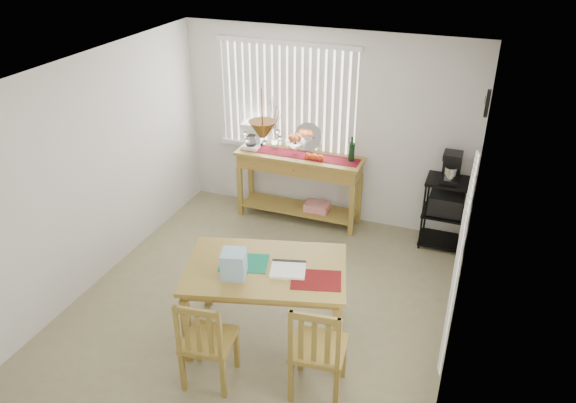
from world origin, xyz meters
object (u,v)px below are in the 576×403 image
at_px(dining_table, 266,275).
at_px(chair_right, 318,350).
at_px(sideboard, 300,171).
at_px(cart_items, 452,167).
at_px(wire_cart, 446,207).
at_px(chair_left, 207,342).

bearing_deg(dining_table, chair_right, -38.07).
height_order(sideboard, cart_items, cart_items).
distance_m(wire_cart, dining_table, 2.81).
distance_m(sideboard, chair_left, 3.21).
distance_m(sideboard, chair_right, 3.22).
height_order(wire_cart, dining_table, wire_cart).
height_order(wire_cart, chair_left, chair_left).
bearing_deg(chair_left, cart_items, 62.03).
xyz_separation_m(wire_cart, chair_left, (-1.70, -3.19, -0.08)).
height_order(chair_left, chair_right, chair_right).
bearing_deg(chair_right, dining_table, 141.93).
relative_size(cart_items, chair_right, 0.38).
bearing_deg(chair_left, wire_cart, 61.96).
distance_m(dining_table, chair_left, 0.87).
distance_m(chair_left, chair_right, 1.00).
xyz_separation_m(sideboard, chair_right, (1.23, -2.96, -0.23)).
distance_m(wire_cart, chair_right, 3.06).
bearing_deg(cart_items, wire_cart, -90.00).
height_order(wire_cart, chair_right, chair_right).
relative_size(cart_items, dining_table, 0.22).
bearing_deg(wire_cart, chair_right, -103.83).
bearing_deg(chair_right, sideboard, 112.51).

